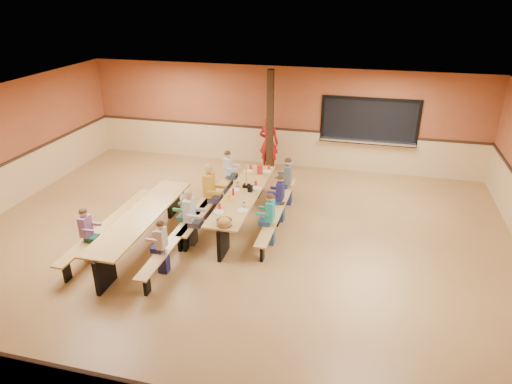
# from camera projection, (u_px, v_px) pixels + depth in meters

# --- Properties ---
(ground) EXTENTS (12.00, 12.00, 0.00)m
(ground) POSITION_uv_depth(u_px,v_px,m) (234.00, 243.00, 9.94)
(ground) COLOR olive
(ground) RESTS_ON ground
(room_envelope) EXTENTS (12.04, 10.04, 3.02)m
(room_envelope) POSITION_uv_depth(u_px,v_px,m) (234.00, 214.00, 9.65)
(room_envelope) COLOR brown
(room_envelope) RESTS_ON ground
(kitchen_pass_through) EXTENTS (2.78, 0.28, 1.38)m
(kitchen_pass_through) POSITION_uv_depth(u_px,v_px,m) (369.00, 123.00, 13.12)
(kitchen_pass_through) COLOR black
(kitchen_pass_through) RESTS_ON ground
(structural_post) EXTENTS (0.18, 0.18, 3.00)m
(structural_post) POSITION_uv_depth(u_px,v_px,m) (270.00, 122.00, 13.25)
(structural_post) COLOR black
(structural_post) RESTS_ON ground
(cafeteria_table_main) EXTENTS (1.91, 3.70, 0.74)m
(cafeteria_table_main) POSITION_uv_depth(u_px,v_px,m) (243.00, 201.00, 10.64)
(cafeteria_table_main) COLOR #B98A49
(cafeteria_table_main) RESTS_ON ground
(cafeteria_table_second) EXTENTS (1.91, 3.70, 0.74)m
(cafeteria_table_second) POSITION_uv_depth(u_px,v_px,m) (143.00, 223.00, 9.64)
(cafeteria_table_second) COLOR #B98A49
(cafeteria_table_second) RESTS_ON ground
(seated_child_white_left) EXTENTS (0.39, 0.32, 1.25)m
(seated_child_white_left) POSITION_uv_depth(u_px,v_px,m) (190.00, 218.00, 9.65)
(seated_child_white_left) COLOR silver
(seated_child_white_left) RESTS_ON ground
(seated_adult_yellow) EXTENTS (0.44, 0.36, 1.35)m
(seated_adult_yellow) POSITION_uv_depth(u_px,v_px,m) (209.00, 192.00, 10.74)
(seated_adult_yellow) COLOR #C78B27
(seated_adult_yellow) RESTS_ON ground
(seated_child_grey_left) EXTENTS (0.36, 0.30, 1.19)m
(seated_child_grey_left) POSITION_uv_depth(u_px,v_px,m) (228.00, 173.00, 12.06)
(seated_child_grey_left) COLOR silver
(seated_child_grey_left) RESTS_ON ground
(seated_child_teal_right) EXTENTS (0.35, 0.29, 1.17)m
(seated_child_teal_right) POSITION_uv_depth(u_px,v_px,m) (270.00, 219.00, 9.68)
(seated_child_teal_right) COLOR teal
(seated_child_teal_right) RESTS_ON ground
(seated_child_navy_right) EXTENTS (0.35, 0.28, 1.16)m
(seated_child_navy_right) POSITION_uv_depth(u_px,v_px,m) (280.00, 198.00, 10.65)
(seated_child_navy_right) COLOR #1D1A4C
(seated_child_navy_right) RESTS_ON ground
(seated_child_char_right) EXTENTS (0.38, 0.31, 1.23)m
(seated_child_char_right) POSITION_uv_depth(u_px,v_px,m) (288.00, 181.00, 11.48)
(seated_child_char_right) COLOR #4F575B
(seated_child_char_right) RESTS_ON ground
(seated_child_purple_sec) EXTENTS (0.34, 0.28, 1.15)m
(seated_child_purple_sec) POSITION_uv_depth(u_px,v_px,m) (87.00, 235.00, 9.11)
(seated_child_purple_sec) COLOR #8D5C90
(seated_child_purple_sec) RESTS_ON ground
(seated_child_green_sec) EXTENTS (0.35, 0.29, 1.17)m
(seated_child_green_sec) POSITION_uv_depth(u_px,v_px,m) (188.00, 215.00, 9.86)
(seated_child_green_sec) COLOR #2F743A
(seated_child_green_sec) RESTS_ON ground
(seated_child_tan_sec) EXTENTS (0.32, 0.26, 1.10)m
(seated_child_tan_sec) POSITION_uv_depth(u_px,v_px,m) (162.00, 247.00, 8.72)
(seated_child_tan_sec) COLOR #BEA696
(seated_child_tan_sec) RESTS_ON ground
(standing_woman) EXTENTS (0.59, 0.39, 1.62)m
(standing_woman) POSITION_uv_depth(u_px,v_px,m) (269.00, 143.00, 13.68)
(standing_woman) COLOR #A11512
(standing_woman) RESTS_ON ground
(punch_pitcher) EXTENTS (0.16, 0.16, 0.22)m
(punch_pitcher) POSITION_uv_depth(u_px,v_px,m) (260.00, 170.00, 11.58)
(punch_pitcher) COLOR red
(punch_pitcher) RESTS_ON cafeteria_table_main
(chip_bowl) EXTENTS (0.32, 0.32, 0.15)m
(chip_bowl) POSITION_uv_depth(u_px,v_px,m) (224.00, 222.00, 9.09)
(chip_bowl) COLOR orange
(chip_bowl) RESTS_ON cafeteria_table_main
(napkin_dispenser) EXTENTS (0.10, 0.14, 0.13)m
(napkin_dispenser) POSITION_uv_depth(u_px,v_px,m) (250.00, 189.00, 10.60)
(napkin_dispenser) COLOR black
(napkin_dispenser) RESTS_ON cafeteria_table_main
(condiment_mustard) EXTENTS (0.06, 0.06, 0.17)m
(condiment_mustard) POSITION_uv_depth(u_px,v_px,m) (229.00, 198.00, 10.10)
(condiment_mustard) COLOR yellow
(condiment_mustard) RESTS_ON cafeteria_table_main
(condiment_ketchup) EXTENTS (0.06, 0.06, 0.17)m
(condiment_ketchup) POSITION_uv_depth(u_px,v_px,m) (233.00, 192.00, 10.39)
(condiment_ketchup) COLOR #B2140F
(condiment_ketchup) RESTS_ON cafeteria_table_main
(table_paddle) EXTENTS (0.16, 0.16, 0.56)m
(table_paddle) POSITION_uv_depth(u_px,v_px,m) (246.00, 182.00, 10.79)
(table_paddle) COLOR black
(table_paddle) RESTS_ON cafeteria_table_main
(place_settings) EXTENTS (0.65, 3.30, 0.11)m
(place_settings) POSITION_uv_depth(u_px,v_px,m) (243.00, 190.00, 10.53)
(place_settings) COLOR beige
(place_settings) RESTS_ON cafeteria_table_main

